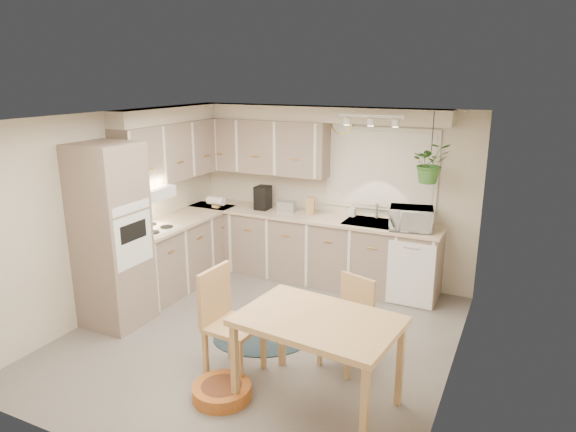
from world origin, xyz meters
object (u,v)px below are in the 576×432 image
object	(u,v)px
dining_table	(318,362)
chair_left	(234,323)
braided_rug	(261,338)
chair_back	(345,324)
pet_bed	(222,391)
microwave	(411,216)

from	to	relation	value
dining_table	chair_left	bearing A→B (deg)	171.96
dining_table	braided_rug	world-z (taller)	dining_table
braided_rug	chair_back	bearing A→B (deg)	-5.61
braided_rug	pet_bed	distance (m)	1.10
chair_left	chair_back	size ratio (longest dim) A/B	1.16
microwave	pet_bed	bearing A→B (deg)	-121.67
chair_left	braided_rug	world-z (taller)	chair_left
chair_back	braided_rug	world-z (taller)	chair_back
chair_left	chair_back	world-z (taller)	chair_left
pet_bed	microwave	size ratio (longest dim) A/B	1.02
dining_table	chair_left	size ratio (longest dim) A/B	1.27
chair_left	pet_bed	bearing A→B (deg)	18.42
chair_back	pet_bed	world-z (taller)	chair_back
dining_table	chair_back	bearing A→B (deg)	90.15
pet_bed	chair_left	bearing A→B (deg)	104.45
braided_rug	dining_table	bearing A→B (deg)	-38.93
chair_left	pet_bed	world-z (taller)	chair_left
chair_left	chair_back	distance (m)	1.08
braided_rug	microwave	xyz separation A→B (m)	(1.19, 1.72, 1.11)
chair_back	braided_rug	distance (m)	1.09
chair_back	microwave	size ratio (longest dim) A/B	1.72
dining_table	chair_back	distance (m)	0.71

